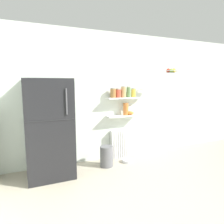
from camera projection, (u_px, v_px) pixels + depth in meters
ground_plane at (153, 191)px, 2.95m from camera, size 7.04×7.04×0.00m
back_wall at (112, 97)px, 4.17m from camera, size 7.04×0.10×2.60m
refrigerator at (49, 128)px, 3.36m from camera, size 0.75×0.73×1.66m
radiator at (122, 144)px, 4.28m from camera, size 0.54×0.12×0.59m
wall_shelf_lower at (123, 116)px, 4.16m from camera, size 0.73×0.22×0.02m
wall_shelf_upper at (123, 98)px, 4.11m from camera, size 0.73×0.22×0.02m
storage_jar_0 at (113, 93)px, 4.00m from camera, size 0.11×0.11×0.20m
storage_jar_1 at (118, 93)px, 4.05m from camera, size 0.11×0.11×0.18m
storage_jar_2 at (124, 92)px, 4.09m from camera, size 0.10×0.10×0.23m
storage_jar_3 at (129, 92)px, 4.14m from camera, size 0.08×0.08×0.22m
storage_jar_4 at (133, 93)px, 4.18m from camera, size 0.10×0.10×0.19m
vase at (126, 109)px, 4.16m from camera, size 0.11×0.11×0.25m
shelf_bowl at (130, 113)px, 4.22m from camera, size 0.16×0.16×0.07m
trash_bin at (107, 156)px, 3.81m from camera, size 0.25×0.25×0.39m
pet_food_bowl at (127, 161)px, 4.03m from camera, size 0.20×0.20×0.05m
hanging_fruit_basket at (172, 71)px, 4.07m from camera, size 0.31×0.31×0.10m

